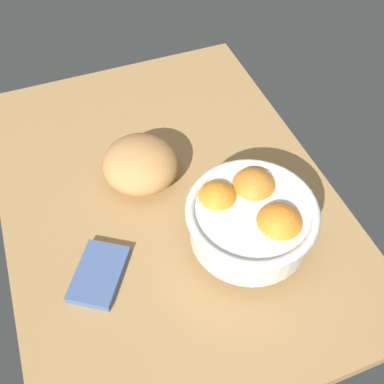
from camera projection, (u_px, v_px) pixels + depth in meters
The scene contains 4 objects.
ground_plane at pixel (167, 197), 88.34cm from camera, with size 82.88×60.74×3.00cm, color tan.
fruit_bowl at pixel (251, 217), 75.14cm from camera, with size 21.67×21.67×11.85cm.
bread_loaf at pixel (141, 164), 85.86cm from camera, with size 14.47×14.22×8.69cm, color tan.
napkin_folded at pixel (99, 274), 75.34cm from camera, with size 11.40×7.41×1.46cm, color #496399.
Camera 1 is at (52.79, -14.85, 67.94)cm, focal length 42.69 mm.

